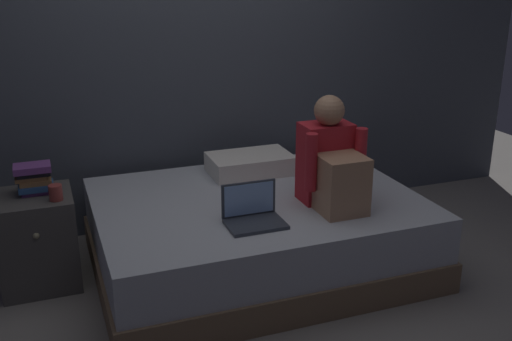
# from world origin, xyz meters

# --- Properties ---
(ground_plane) EXTENTS (8.00, 8.00, 0.00)m
(ground_plane) POSITION_xyz_m (0.00, 0.00, 0.00)
(ground_plane) COLOR gray
(wall_back) EXTENTS (5.60, 0.10, 2.70)m
(wall_back) POSITION_xyz_m (0.00, 1.20, 1.35)
(wall_back) COLOR #424751
(wall_back) RESTS_ON ground_plane
(bed) EXTENTS (2.00, 1.50, 0.47)m
(bed) POSITION_xyz_m (0.20, 0.30, 0.23)
(bed) COLOR #7A6047
(bed) RESTS_ON ground_plane
(nightstand) EXTENTS (0.44, 0.46, 0.57)m
(nightstand) POSITION_xyz_m (-1.10, 0.54, 0.28)
(nightstand) COLOR #474442
(nightstand) RESTS_ON ground_plane
(person_sitting) EXTENTS (0.39, 0.44, 0.66)m
(person_sitting) POSITION_xyz_m (0.58, 0.04, 0.72)
(person_sitting) COLOR #B21E28
(person_sitting) RESTS_ON bed
(laptop) EXTENTS (0.32, 0.23, 0.22)m
(laptop) POSITION_xyz_m (0.05, -0.06, 0.52)
(laptop) COLOR #333842
(laptop) RESTS_ON bed
(pillow) EXTENTS (0.56, 0.36, 0.13)m
(pillow) POSITION_xyz_m (0.32, 0.75, 0.53)
(pillow) COLOR silver
(pillow) RESTS_ON bed
(book_stack) EXTENTS (0.21, 0.17, 0.18)m
(book_stack) POSITION_xyz_m (-1.08, 0.58, 0.66)
(book_stack) COLOR #703D84
(book_stack) RESTS_ON nightstand
(mug) EXTENTS (0.08, 0.08, 0.09)m
(mug) POSITION_xyz_m (-0.97, 0.42, 0.61)
(mug) COLOR #933833
(mug) RESTS_ON nightstand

